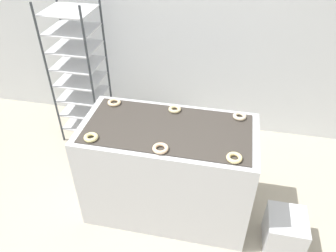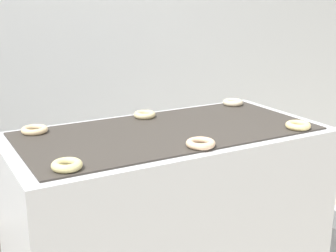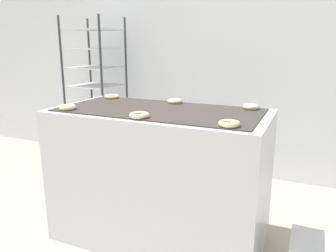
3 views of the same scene
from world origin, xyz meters
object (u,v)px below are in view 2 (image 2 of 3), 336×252
(donut_near_center, at_px, (201,143))
(donut_near_right, at_px, (298,125))
(donut_near_left, at_px, (67,165))
(donut_far_center, at_px, (145,115))
(donut_far_left, at_px, (34,130))
(fryer_machine, at_px, (168,225))
(donut_far_right, at_px, (233,102))

(donut_near_center, relative_size, donut_near_right, 1.05)
(donut_near_left, xyz_separation_m, donut_far_center, (0.58, 0.53, -0.00))
(donut_near_left, distance_m, donut_far_left, 0.53)
(fryer_machine, height_order, donut_far_right, donut_far_right)
(fryer_machine, distance_m, donut_far_right, 0.82)
(donut_far_center, relative_size, donut_far_right, 0.97)
(donut_near_center, xyz_separation_m, donut_near_right, (0.56, 0.01, 0.00))
(donut_far_left, bearing_deg, donut_far_right, 0.40)
(donut_far_center, bearing_deg, donut_near_left, -137.49)
(fryer_machine, bearing_deg, donut_near_right, -26.30)
(fryer_machine, bearing_deg, donut_far_left, 155.01)
(donut_near_right, relative_size, donut_far_center, 1.05)
(donut_near_center, xyz_separation_m, donut_far_center, (0.00, 0.55, 0.00))
(donut_far_right, bearing_deg, donut_far_left, -179.60)
(donut_near_right, bearing_deg, donut_near_left, 179.57)
(donut_near_center, relative_size, donut_far_left, 1.02)
(donut_near_center, relative_size, donut_far_right, 1.07)
(fryer_machine, xyz_separation_m, donut_near_left, (-0.57, -0.27, 0.51))
(fryer_machine, bearing_deg, donut_near_center, -89.60)
(donut_near_right, bearing_deg, fryer_machine, 153.70)
(donut_near_center, bearing_deg, donut_near_left, 178.39)
(donut_near_right, xyz_separation_m, donut_far_right, (0.02, 0.55, 0.00))
(donut_near_right, height_order, donut_far_right, donut_far_right)
(donut_near_right, distance_m, donut_far_right, 0.55)
(donut_far_left, relative_size, donut_far_center, 1.08)
(donut_far_right, bearing_deg, fryer_machine, -154.95)
(donut_far_left, height_order, donut_far_right, donut_far_right)
(donut_far_right, bearing_deg, donut_near_left, -154.97)
(fryer_machine, relative_size, donut_far_left, 12.32)
(donut_near_center, distance_m, donut_far_center, 0.55)
(donut_far_left, bearing_deg, donut_far_center, 0.13)
(donut_near_center, relative_size, donut_far_center, 1.10)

